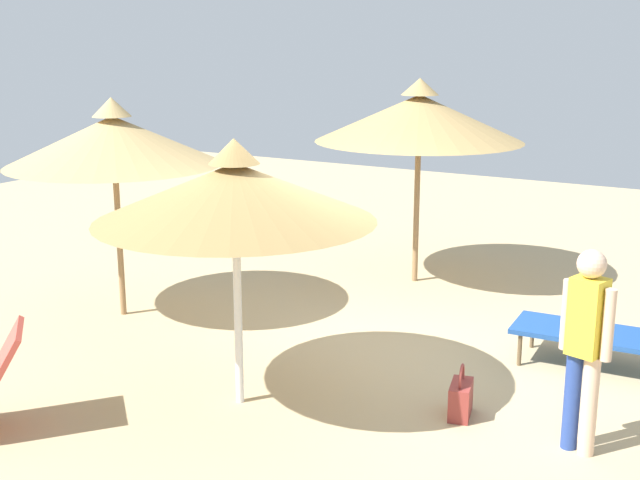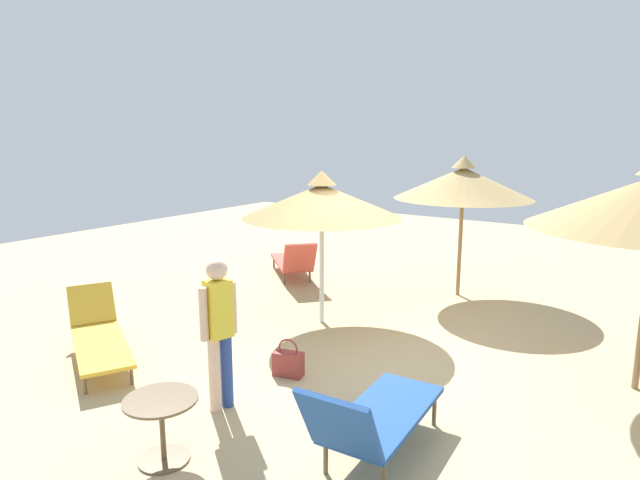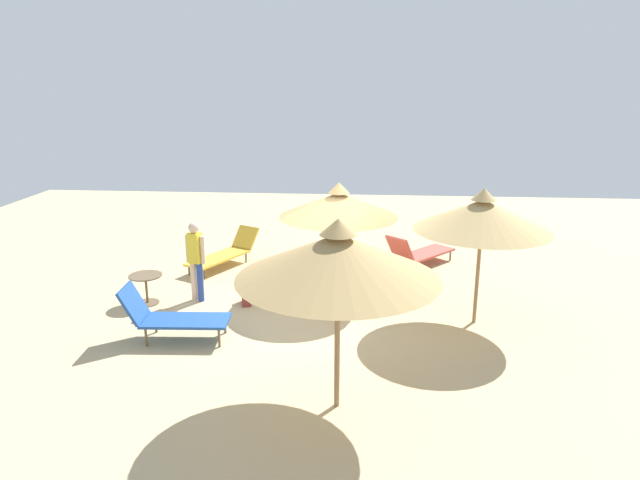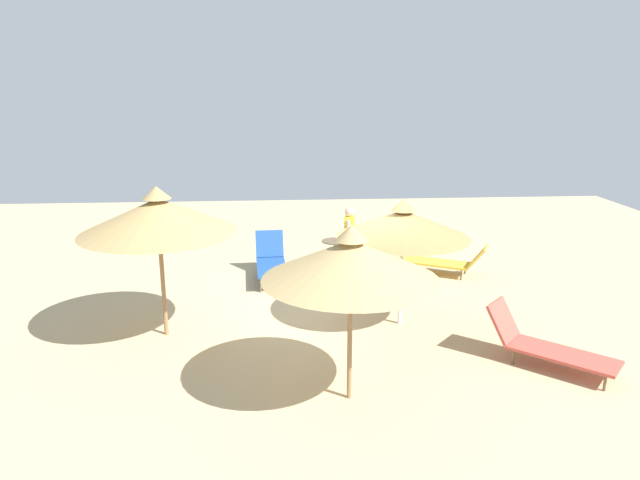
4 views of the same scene
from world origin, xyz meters
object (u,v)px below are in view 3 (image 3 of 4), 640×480
Objects in this scene: side_table_round at (146,284)px; parasol_umbrella_far_left at (482,215)px; parasol_umbrella_edge at (338,256)px; lounge_chair_back at (418,252)px; person_standing_near_left at (196,257)px; parasol_umbrella_center at (339,205)px; lounge_chair_near_right at (170,316)px; lounge_chair_front at (225,253)px; handbag at (246,296)px.

parasol_umbrella_far_left is at bearing 86.26° from side_table_round.
lounge_chair_back is at bearing 165.09° from parasol_umbrella_edge.
parasol_umbrella_far_left is (-3.06, 2.47, -0.12)m from parasol_umbrella_edge.
side_table_round is at bearing -130.52° from parasol_umbrella_edge.
parasol_umbrella_far_left is 1.54× the size of person_standing_near_left.
person_standing_near_left is (-3.73, -3.09, -1.27)m from parasol_umbrella_edge.
parasol_umbrella_center is at bearing -115.94° from parasol_umbrella_far_left.
parasol_umbrella_far_left is at bearing 102.08° from lounge_chair_near_right.
parasol_umbrella_far_left is at bearing 64.06° from parasol_umbrella_center.
lounge_chair_front is at bearing -86.18° from lounge_chair_back.
lounge_chair_near_right is 4.14m from lounge_chair_front.
parasol_umbrella_center is 1.32× the size of lounge_chair_near_right.
parasol_umbrella_far_left is 2.96m from parasol_umbrella_center.
parasol_umbrella_center reaches higher than lounge_chair_front.
parasol_umbrella_edge is 1.43× the size of lounge_chair_back.
person_standing_near_left is 1.16m from side_table_round.
lounge_chair_back is at bearing 126.17° from handbag.
parasol_umbrella_edge reaches higher than parasol_umbrella_far_left.
person_standing_near_left is at bearing -178.18° from lounge_chair_near_right.
parasol_umbrella_edge is 1.47× the size of lounge_chair_near_right.
parasol_umbrella_far_left is at bearing 61.80° from lounge_chair_front.
side_table_round is at bearing -22.21° from lounge_chair_front.
parasol_umbrella_edge is at bearing 29.49° from handbag.
lounge_chair_front is 3.20× the size of side_table_round.
lounge_chair_back is (-1.98, 1.88, -1.60)m from parasol_umbrella_center.
lounge_chair_front is at bearing 179.14° from person_standing_near_left.
lounge_chair_near_right is at bearing -46.66° from lounge_chair_back.
parasol_umbrella_far_left is at bearing 83.13° from person_standing_near_left.
lounge_chair_back is at bearing 133.34° from lounge_chair_near_right.
parasol_umbrella_edge reaches higher than handbag.
side_table_round is (-3.49, -4.09, -1.80)m from parasol_umbrella_edge.
lounge_chair_front is (0.32, -4.74, -0.03)m from lounge_chair_back.
lounge_chair_back is (-4.45, 4.72, -0.09)m from lounge_chair_near_right.
parasol_umbrella_edge is at bearing 58.06° from lounge_chair_near_right.
lounge_chair_back is at bearing 93.82° from lounge_chair_front.
lounge_chair_near_right is at bearing -29.78° from handbag.
parasol_umbrella_edge is 3.93m from parasol_umbrella_far_left.
handbag is at bearing 83.40° from person_standing_near_left.
lounge_chair_near_right is 1.91m from person_standing_near_left.
lounge_chair_back is 0.89× the size of lounge_chair_front.
parasol_umbrella_edge reaches higher than lounge_chair_front.
parasol_umbrella_far_left reaches higher than person_standing_near_left.
parasol_umbrella_center reaches higher than person_standing_near_left.
lounge_chair_front reaches higher than side_table_round.
parasol_umbrella_edge is 3.99m from lounge_chair_near_right.
parasol_umbrella_edge is 1.06× the size of parasol_umbrella_far_left.
parasol_umbrella_far_left is 1.35× the size of lounge_chair_back.
parasol_umbrella_edge is at bearing -38.83° from parasol_umbrella_far_left.
lounge_chair_back is (-6.34, 1.69, -1.86)m from parasol_umbrella_edge.
person_standing_near_left is at bearing -140.41° from parasol_umbrella_edge.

